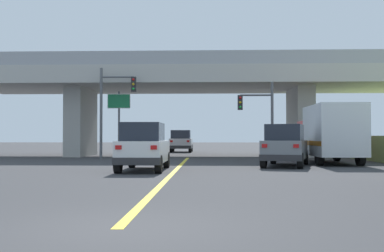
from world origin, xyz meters
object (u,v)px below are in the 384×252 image
at_px(suv_lead, 144,147).
at_px(highway_sign, 119,109).
at_px(box_truck, 330,133).
at_px(traffic_signal_nearside, 260,112).
at_px(suv_crossing, 285,145).
at_px(sedan_oncoming, 181,141).
at_px(traffic_signal_farside, 112,101).

height_order(suv_lead, highway_sign, highway_sign).
distance_m(box_truck, traffic_signal_nearside, 6.42).
xyz_separation_m(traffic_signal_nearside, highway_sign, (-9.42, 0.91, 0.25)).
bearing_deg(traffic_signal_nearside, box_truck, -59.85).
xyz_separation_m(suv_lead, suv_crossing, (6.48, 3.16, 0.00)).
relative_size(suv_lead, sedan_oncoming, 1.06).
bearing_deg(traffic_signal_farside, suv_lead, -71.30).
xyz_separation_m(suv_crossing, sedan_oncoming, (-6.31, 20.68, -0.00)).
height_order(suv_crossing, sedan_oncoming, same).
height_order(traffic_signal_nearside, highway_sign, traffic_signal_nearside).
distance_m(suv_lead, highway_sign, 12.45).
bearing_deg(suv_lead, box_truck, 30.62).
bearing_deg(suv_lead, sedan_oncoming, 89.58).
bearing_deg(sedan_oncoming, traffic_signal_nearside, -65.51).
relative_size(suv_crossing, traffic_signal_farside, 0.86).
relative_size(box_truck, sedan_oncoming, 1.52).
distance_m(sedan_oncoming, highway_sign, 12.77).
height_order(traffic_signal_farside, highway_sign, traffic_signal_farside).
distance_m(traffic_signal_farside, highway_sign, 1.59).
xyz_separation_m(suv_crossing, traffic_signal_farside, (-9.95, 7.09, 2.70)).
relative_size(box_truck, highway_sign, 1.45).
bearing_deg(traffic_signal_nearside, suv_crossing, -87.07).
bearing_deg(suv_crossing, sedan_oncoming, 121.74).
bearing_deg(highway_sign, traffic_signal_farside, -95.34).
relative_size(suv_lead, traffic_signal_farside, 0.77).
bearing_deg(suv_lead, traffic_signal_nearside, 60.75).
distance_m(box_truck, sedan_oncoming, 20.50).
distance_m(suv_lead, suv_crossing, 7.21).
distance_m(suv_crossing, box_truck, 3.63).
bearing_deg(traffic_signal_farside, suv_crossing, -35.48).
relative_size(traffic_signal_nearside, highway_sign, 1.11).
height_order(suv_crossing, traffic_signal_farside, traffic_signal_farside).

